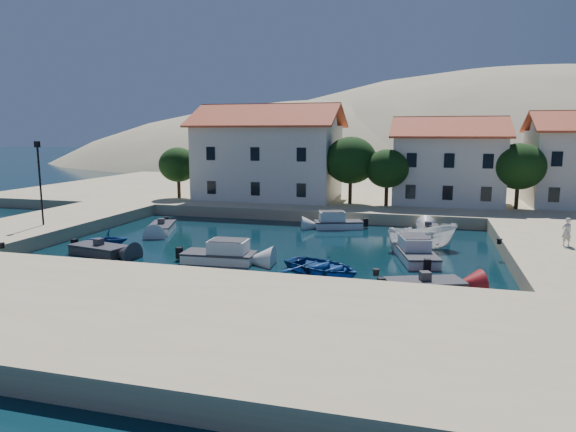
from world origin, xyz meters
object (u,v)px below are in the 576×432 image
object	(u,v)px
boat_east	(422,250)
building_mid	(448,159)
cabin_cruiser_south	(219,255)
lamppost	(40,175)
rowboat_south	(322,273)
pedestrian	(567,232)
building_left	(269,151)
cabin_cruiser_east	(416,253)

from	to	relation	value
boat_east	building_mid	bearing A→B (deg)	-29.72
building_mid	cabin_cruiser_south	world-z (taller)	building_mid
lamppost	rowboat_south	xyz separation A→B (m)	(22.15, -3.91, -4.75)
building_mid	pedestrian	bearing A→B (deg)	-70.47
building_left	rowboat_south	bearing A→B (deg)	-65.98
boat_east	cabin_cruiser_east	bearing A→B (deg)	150.92
cabin_cruiser_south	cabin_cruiser_east	size ratio (longest dim) A/B	0.88
lamppost	rowboat_south	bearing A→B (deg)	-10.00
lamppost	rowboat_south	size ratio (longest dim) A/B	1.31
cabin_cruiser_east	boat_east	bearing A→B (deg)	-19.84
boat_east	pedestrian	size ratio (longest dim) A/B	2.82
cabin_cruiser_south	rowboat_south	xyz separation A→B (m)	(6.58, -0.65, -0.48)
lamppost	cabin_cruiser_south	xyz separation A→B (m)	(15.57, -3.26, -4.28)
building_left	pedestrian	world-z (taller)	building_left
cabin_cruiser_south	lamppost	bearing A→B (deg)	164.64
building_left	lamppost	size ratio (longest dim) A/B	2.36
cabin_cruiser_east	pedestrian	bearing A→B (deg)	-90.44
rowboat_south	boat_east	world-z (taller)	boat_east
building_mid	cabin_cruiser_east	xyz separation A→B (m)	(-2.28, -20.63, -4.75)
boat_east	pedestrian	bearing A→B (deg)	-120.16
building_left	boat_east	size ratio (longest dim) A/B	2.99
rowboat_south	boat_east	distance (m)	9.19
building_left	building_mid	xyz separation A→B (m)	(18.00, 1.00, -0.71)
rowboat_south	cabin_cruiser_east	distance (m)	6.65
building_left	boat_east	distance (m)	23.75
building_left	building_mid	size ratio (longest dim) A/B	1.40
building_mid	rowboat_south	size ratio (longest dim) A/B	2.21
building_left	cabin_cruiser_east	distance (m)	25.74
building_left	rowboat_south	distance (m)	26.84
building_left	boat_east	xyz separation A→B (m)	(16.04, -16.47, -5.94)
lamppost	boat_east	world-z (taller)	lamppost
rowboat_south	lamppost	bearing A→B (deg)	106.16
cabin_cruiser_east	pedestrian	world-z (taller)	pedestrian
building_mid	cabin_cruiser_south	bearing A→B (deg)	-119.86
cabin_cruiser_south	pedestrian	xyz separation A→B (m)	(20.49, 5.77, 1.40)
lamppost	pedestrian	xyz separation A→B (m)	(36.06, 2.51, -2.88)
building_mid	cabin_cruiser_east	size ratio (longest dim) A/B	2.03
building_mid	lamppost	bearing A→B (deg)	-144.55
rowboat_south	cabin_cruiser_south	bearing A→B (deg)	110.55
rowboat_south	boat_east	bearing A→B (deg)	-9.76
lamppost	cabin_cruiser_south	world-z (taller)	lamppost
building_mid	pedestrian	size ratio (longest dim) A/B	6.02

